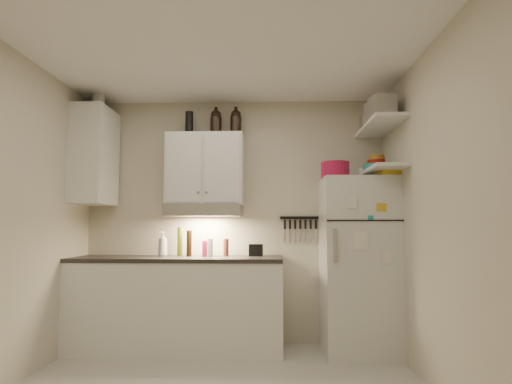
{
  "coord_description": "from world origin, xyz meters",
  "views": [
    {
      "loc": [
        0.39,
        -3.12,
        1.21
      ],
      "look_at": [
        0.25,
        0.9,
        1.55
      ],
      "focal_mm": 30.0,
      "sensor_mm": 36.0,
      "label": 1
    }
  ],
  "objects": [
    {
      "name": "bowl_orange",
      "position": [
        1.54,
        1.48,
        1.91
      ],
      "size": [
        0.2,
        0.2,
        0.06
      ],
      "primitive_type": "cylinder",
      "color": "red",
      "rests_on": "bowl_teal"
    },
    {
      "name": "stock_pot",
      "position": [
        1.47,
        1.4,
        2.31
      ],
      "size": [
        0.3,
        0.3,
        0.18
      ],
      "primitive_type": "cylinder",
      "rotation": [
        0.0,
        0.0,
        -0.21
      ],
      "color": "silver",
      "rests_on": "shelf_hi"
    },
    {
      "name": "oil_bottle",
      "position": [
        -0.56,
        1.33,
        1.07
      ],
      "size": [
        0.06,
        0.06,
        0.3
      ],
      "primitive_type": "cylinder",
      "rotation": [
        0.0,
        0.0,
        -0.01
      ],
      "color": "#495A16",
      "rests_on": "countertop"
    },
    {
      "name": "dutch_oven",
      "position": [
        1.03,
        1.11,
        1.78
      ],
      "size": [
        0.34,
        0.34,
        0.16
      ],
      "primitive_type": "cylinder",
      "rotation": [
        0.0,
        0.0,
        0.25
      ],
      "color": "#A31340",
      "rests_on": "fridge"
    },
    {
      "name": "right_wall",
      "position": [
        1.61,
        0.0,
        1.3
      ],
      "size": [
        0.02,
        3.0,
        2.6
      ],
      "primitive_type": "cube",
      "color": "beige",
      "rests_on": "ground"
    },
    {
      "name": "vinegar_bottle",
      "position": [
        -0.45,
        1.28,
        1.05
      ],
      "size": [
        0.07,
        0.07,
        0.27
      ],
      "primitive_type": "cylinder",
      "rotation": [
        0.0,
        0.0,
        0.25
      ],
      "color": "black",
      "rests_on": "countertop"
    },
    {
      "name": "caddy",
      "position": [
        0.23,
        1.35,
        0.98
      ],
      "size": [
        0.15,
        0.11,
        0.12
      ],
      "primitive_type": "cube",
      "rotation": [
        0.0,
        0.0,
        0.06
      ],
      "color": "black",
      "rests_on": "countertop"
    },
    {
      "name": "red_jar",
      "position": [
        -0.28,
        1.28,
        1.0
      ],
      "size": [
        0.1,
        0.1,
        0.16
      ],
      "primitive_type": "cylinder",
      "rotation": [
        0.0,
        0.0,
        -0.29
      ],
      "color": "#A31340",
      "rests_on": "countertop"
    },
    {
      "name": "shelf_lo",
      "position": [
        1.45,
        1.02,
        1.76
      ],
      "size": [
        0.3,
        0.95,
        0.03
      ],
      "primitive_type": "cube",
      "color": "white",
      "rests_on": "right_wall"
    },
    {
      "name": "tin_a",
      "position": [
        1.42,
        0.94,
        2.32
      ],
      "size": [
        0.24,
        0.22,
        0.2
      ],
      "primitive_type": "cube",
      "rotation": [
        0.0,
        0.0,
        0.24
      ],
      "color": "#AAAAAD",
      "rests_on": "shelf_hi"
    },
    {
      "name": "bowl_yellow",
      "position": [
        1.54,
        1.48,
        1.96
      ],
      "size": [
        0.16,
        0.16,
        0.05
      ],
      "primitive_type": "cylinder",
      "color": "gold",
      "rests_on": "bowl_orange"
    },
    {
      "name": "clear_bottle",
      "position": [
        -0.23,
        1.22,
        1.01
      ],
      "size": [
        0.08,
        0.08,
        0.18
      ],
      "primitive_type": "cylinder",
      "rotation": [
        0.0,
        0.0,
        -0.34
      ],
      "color": "silver",
      "rests_on": "countertop"
    },
    {
      "name": "soap_bottle",
      "position": [
        -0.72,
        1.27,
        1.06
      ],
      "size": [
        0.14,
        0.15,
        0.28
      ],
      "primitive_type": "imported",
      "rotation": [
        0.0,
        0.0,
        -0.43
      ],
      "color": "white",
      "rests_on": "countertop"
    },
    {
      "name": "ceiling",
      "position": [
        0.0,
        0.0,
        2.61
      ],
      "size": [
        3.2,
        3.0,
        0.02
      ],
      "primitive_type": "cube",
      "color": "white",
      "rests_on": "ground"
    },
    {
      "name": "spice_jar",
      "position": [
        1.31,
        1.17,
        1.75
      ],
      "size": [
        0.08,
        0.08,
        0.11
      ],
      "primitive_type": "cylinder",
      "rotation": [
        0.0,
        0.0,
        0.3
      ],
      "color": "silver",
      "rests_on": "fridge"
    },
    {
      "name": "left_wall",
      "position": [
        -1.61,
        0.0,
        1.3
      ],
      "size": [
        0.02,
        3.0,
        2.6
      ],
      "primitive_type": "cube",
      "color": "beige",
      "rests_on": "ground"
    },
    {
      "name": "back_wall",
      "position": [
        0.0,
        1.51,
        1.3
      ],
      "size": [
        3.2,
        0.02,
        2.6
      ],
      "primitive_type": "cube",
      "color": "beige",
      "rests_on": "ground"
    },
    {
      "name": "side_cabinet",
      "position": [
        -1.44,
        1.2,
        1.95
      ],
      "size": [
        0.33,
        0.55,
        1.0
      ],
      "primitive_type": "cube",
      "color": "white",
      "rests_on": "left_wall"
    },
    {
      "name": "book_stack",
      "position": [
        1.5,
        0.94,
        1.74
      ],
      "size": [
        0.2,
        0.24,
        0.08
      ],
      "primitive_type": "cube",
      "rotation": [
        0.0,
        0.0,
        0.09
      ],
      "color": "gold",
      "rests_on": "fridge"
    },
    {
      "name": "bowl_teal",
      "position": [
        1.49,
        1.39,
        1.83
      ],
      "size": [
        0.26,
        0.26,
        0.1
      ],
      "primitive_type": "cylinder",
      "color": "teal",
      "rests_on": "shelf_lo"
    },
    {
      "name": "pepper_mill",
      "position": [
        -0.08,
        1.35,
        1.01
      ],
      "size": [
        0.07,
        0.07,
        0.18
      ],
      "primitive_type": "cylinder",
      "rotation": [
        0.0,
        0.0,
        0.43
      ],
      "color": "#58221A",
      "rests_on": "countertop"
    },
    {
      "name": "upper_cabinet",
      "position": [
        -0.3,
        1.33,
        1.83
      ],
      "size": [
        0.8,
        0.33,
        0.75
      ],
      "primitive_type": "cube",
      "color": "white",
      "rests_on": "back_wall"
    },
    {
      "name": "plates",
      "position": [
        1.42,
        1.05,
        1.8
      ],
      "size": [
        0.28,
        0.28,
        0.06
      ],
      "primitive_type": "cylinder",
      "rotation": [
        0.0,
        0.0,
        0.27
      ],
      "color": "teal",
      "rests_on": "shelf_lo"
    },
    {
      "name": "range_hood",
      "position": [
        -0.3,
        1.27,
        1.39
      ],
      "size": [
        0.76,
        0.46,
        0.12
      ],
      "primitive_type": "cube",
      "color": "silver",
      "rests_on": "back_wall"
    },
    {
      "name": "side_jar",
      "position": [
        -1.42,
        1.21,
        2.54
      ],
      "size": [
        0.16,
        0.16,
        0.18
      ],
      "primitive_type": "cylinder",
      "rotation": [
        0.0,
        0.0,
        -0.19
      ],
      "color": "silver",
      "rests_on": "side_cabinet"
    },
    {
      "name": "thermos_b",
      "position": [
        -0.49,
        1.41,
        2.3
      ],
      "size": [
        0.08,
        0.08,
        0.2
      ],
      "primitive_type": "cylinder",
      "rotation": [
        0.0,
        0.0,
        -0.16
      ],
      "color": "black",
      "rests_on": "upper_cabinet"
    },
    {
      "name": "countertop",
      "position": [
        -0.55,
        1.2,
        0.9
      ],
      "size": [
        2.1,
        0.62,
        0.04
      ],
      "primitive_type": "cube",
      "color": "#2A2624",
      "rests_on": "base_cabinet"
    },
    {
      "name": "tin_b",
      "position": [
        1.41,
        0.73,
        2.31
      ],
      "size": [
        0.23,
        0.23,
        0.2
      ],
      "primitive_type": "cube",
      "rotation": [
        0.0,
        0.0,
        0.21
      ],
      "color": "#AAAAAD",
      "rests_on": "shelf_hi"
    },
    {
      "name": "thermos_a",
      "position": [
        -0.47,
        1.3,
        2.32
      ],
      "size": [
        0.1,
        0.1,
        0.24
      ],
      "primitive_type": "cylinder",
      "rotation": [
        0.0,
        0.0,
        -0.33
      ],
      "color": "black",
      "rests_on": "upper_cabinet"
    },
    {
      "name": "base_cabinet",
      "position": [
        -0.55,
        1.2,
        0.44
      ],
      "size": [
        2.1,
        0.6,
        0.88
      ],
      "primitive_type": "cube",
      "color": "white",
      "rests_on": "floor"
    },
    {
      "name": "growler_b",
      "position": [
        0.02,
        1.37,
        2.34
      ],
      "size": [
        0.14,
        0.14,
        0.28
      ],
      "primitive_type": null,
      "rotation": [
        0.0,
        0.0,
        -0.15
      ],
      "color": "black",
      "rests_on": "upper_cabinet"
    },
    {
      "name": "fridge",
      "position": [
        1.25,
        1.16,
        0.85
      ],
      "size": [
        0.7,
        0.68,
        1.7
      ],
      "primitive_type": "cube",
      "color": "silver",
      "rests_on": "floor"
    },
    {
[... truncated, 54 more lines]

